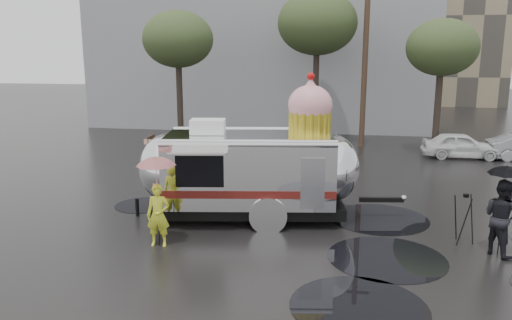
% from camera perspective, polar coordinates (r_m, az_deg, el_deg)
% --- Properties ---
extents(ground, '(120.00, 120.00, 0.00)m').
position_cam_1_polar(ground, '(13.27, 3.13, -9.38)').
color(ground, black).
rests_on(ground, ground).
extents(puddles, '(13.23, 8.32, 0.01)m').
position_cam_1_polar(puddles, '(13.16, 13.33, -9.87)').
color(puddles, black).
rests_on(puddles, ground).
extents(grey_building, '(22.00, 12.00, 13.00)m').
position_cam_1_polar(grey_building, '(36.69, 1.26, 14.78)').
color(grey_building, gray).
rests_on(grey_building, ground).
extents(utility_pole, '(1.60, 0.28, 9.00)m').
position_cam_1_polar(utility_pole, '(26.29, 12.37, 11.40)').
color(utility_pole, '#473323').
rests_on(utility_pole, ground).
extents(tree_left, '(3.64, 3.64, 6.95)m').
position_cam_1_polar(tree_left, '(26.62, -8.92, 13.40)').
color(tree_left, '#382D26').
rests_on(tree_left, ground).
extents(tree_mid, '(4.20, 4.20, 8.03)m').
position_cam_1_polar(tree_mid, '(27.33, 7.01, 15.22)').
color(tree_mid, '#382D26').
rests_on(tree_mid, ground).
extents(tree_right, '(3.36, 3.36, 6.42)m').
position_cam_1_polar(tree_right, '(25.69, 20.50, 11.88)').
color(tree_right, '#382D26').
rests_on(tree_right, ground).
extents(barricade_row, '(4.30, 0.80, 1.00)m').
position_cam_1_polar(barricade_row, '(23.68, -7.51, 1.53)').
color(barricade_row, '#473323').
rests_on(barricade_row, ground).
extents(airstream_trailer, '(8.11, 3.86, 4.41)m').
position_cam_1_polar(airstream_trailer, '(14.80, -0.37, -0.80)').
color(airstream_trailer, silver).
rests_on(airstream_trailer, ground).
extents(person_left, '(0.62, 0.45, 1.62)m').
position_cam_1_polar(person_left, '(13.03, -11.11, -6.21)').
color(person_left, yellow).
rests_on(person_left, ground).
extents(umbrella_pink, '(1.21, 1.21, 2.38)m').
position_cam_1_polar(umbrella_pink, '(12.72, -11.32, -1.29)').
color(umbrella_pink, pink).
rests_on(umbrella_pink, ground).
extents(person_right, '(0.93, 1.04, 1.90)m').
position_cam_1_polar(person_right, '(13.59, 26.25, -5.89)').
color(person_right, black).
rests_on(person_right, ground).
extents(umbrella_black, '(1.04, 1.04, 2.26)m').
position_cam_1_polar(umbrella_black, '(13.35, 26.64, -1.99)').
color(umbrella_black, black).
rests_on(umbrella_black, ground).
extents(tripod, '(0.55, 0.53, 1.34)m').
position_cam_1_polar(tripod, '(14.04, 22.71, -5.81)').
color(tripod, black).
rests_on(tripod, ground).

